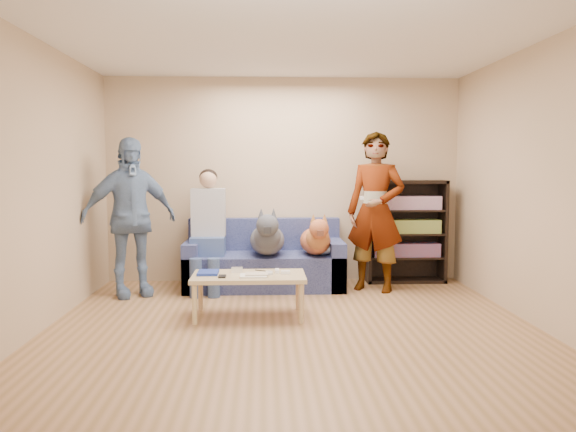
{
  "coord_description": "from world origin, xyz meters",
  "views": [
    {
      "loc": [
        -0.26,
        -4.71,
        1.47
      ],
      "look_at": [
        0.0,
        1.2,
        0.95
      ],
      "focal_mm": 35.0,
      "sensor_mm": 36.0,
      "label": 1
    }
  ],
  "objects_px": {
    "camera_silver": "(237,270)",
    "coffee_table": "(249,279)",
    "sofa": "(264,264)",
    "notebook_blue": "(208,273)",
    "person_seated": "(208,225)",
    "person_standing_left": "(129,217)",
    "bookshelf": "(405,229)",
    "person_standing_right": "(375,212)",
    "dog_tan": "(316,239)",
    "dog_gray": "(267,238)"
  },
  "relations": [
    {
      "from": "camera_silver",
      "to": "coffee_table",
      "type": "distance_m",
      "value": 0.18
    },
    {
      "from": "camera_silver",
      "to": "sofa",
      "type": "height_order",
      "value": "sofa"
    },
    {
      "from": "notebook_blue",
      "to": "person_seated",
      "type": "xyz_separation_m",
      "value": [
        -0.12,
        1.21,
        0.34
      ]
    },
    {
      "from": "person_standing_left",
      "to": "bookshelf",
      "type": "distance_m",
      "value": 3.4
    },
    {
      "from": "person_standing_right",
      "to": "person_seated",
      "type": "bearing_deg",
      "value": -155.92
    },
    {
      "from": "person_standing_right",
      "to": "person_standing_left",
      "type": "height_order",
      "value": "person_standing_right"
    },
    {
      "from": "coffee_table",
      "to": "camera_silver",
      "type": "bearing_deg",
      "value": 135.0
    },
    {
      "from": "sofa",
      "to": "person_seated",
      "type": "relative_size",
      "value": 1.29
    },
    {
      "from": "dog_tan",
      "to": "camera_silver",
      "type": "bearing_deg",
      "value": -130.57
    },
    {
      "from": "person_standing_right",
      "to": "bookshelf",
      "type": "height_order",
      "value": "person_standing_right"
    },
    {
      "from": "notebook_blue",
      "to": "dog_gray",
      "type": "bearing_deg",
      "value": 61.46
    },
    {
      "from": "person_seated",
      "to": "bookshelf",
      "type": "height_order",
      "value": "person_seated"
    },
    {
      "from": "person_seated",
      "to": "coffee_table",
      "type": "distance_m",
      "value": 1.42
    },
    {
      "from": "notebook_blue",
      "to": "camera_silver",
      "type": "relative_size",
      "value": 2.36
    },
    {
      "from": "person_standing_left",
      "to": "camera_silver",
      "type": "relative_size",
      "value": 16.38
    },
    {
      "from": "dog_gray",
      "to": "notebook_blue",
      "type": "bearing_deg",
      "value": -118.54
    },
    {
      "from": "person_standing_right",
      "to": "person_standing_left",
      "type": "distance_m",
      "value": 2.84
    },
    {
      "from": "person_seated",
      "to": "dog_tan",
      "type": "distance_m",
      "value": 1.3
    },
    {
      "from": "person_standing_right",
      "to": "camera_silver",
      "type": "bearing_deg",
      "value": -119.8
    },
    {
      "from": "camera_silver",
      "to": "person_seated",
      "type": "xyz_separation_m",
      "value": [
        -0.4,
        1.14,
        0.33
      ]
    },
    {
      "from": "notebook_blue",
      "to": "person_standing_right",
      "type": "bearing_deg",
      "value": 29.87
    },
    {
      "from": "person_standing_left",
      "to": "sofa",
      "type": "xyz_separation_m",
      "value": [
        1.53,
        0.41,
        -0.62
      ]
    },
    {
      "from": "camera_silver",
      "to": "coffee_table",
      "type": "xyz_separation_m",
      "value": [
        0.12,
        -0.12,
        -0.07
      ]
    },
    {
      "from": "person_standing_left",
      "to": "sofa",
      "type": "relative_size",
      "value": 0.95
    },
    {
      "from": "dog_tan",
      "to": "dog_gray",
      "type": "bearing_deg",
      "value": -177.64
    },
    {
      "from": "notebook_blue",
      "to": "dog_tan",
      "type": "relative_size",
      "value": 0.23
    },
    {
      "from": "person_standing_right",
      "to": "dog_tan",
      "type": "bearing_deg",
      "value": -154.88
    },
    {
      "from": "dog_gray",
      "to": "dog_tan",
      "type": "distance_m",
      "value": 0.58
    },
    {
      "from": "notebook_blue",
      "to": "coffee_table",
      "type": "relative_size",
      "value": 0.24
    },
    {
      "from": "coffee_table",
      "to": "bookshelf",
      "type": "relative_size",
      "value": 0.85
    },
    {
      "from": "person_standing_right",
      "to": "coffee_table",
      "type": "distance_m",
      "value": 1.93
    },
    {
      "from": "person_standing_right",
      "to": "camera_silver",
      "type": "relative_size",
      "value": 17.09
    },
    {
      "from": "person_standing_left",
      "to": "dog_gray",
      "type": "xyz_separation_m",
      "value": [
        1.56,
        0.17,
        -0.26
      ]
    },
    {
      "from": "notebook_blue",
      "to": "person_seated",
      "type": "bearing_deg",
      "value": 95.55
    },
    {
      "from": "person_standing_left",
      "to": "dog_gray",
      "type": "height_order",
      "value": "person_standing_left"
    },
    {
      "from": "sofa",
      "to": "coffee_table",
      "type": "height_order",
      "value": "sofa"
    },
    {
      "from": "sofa",
      "to": "dog_tan",
      "type": "bearing_deg",
      "value": -20.24
    },
    {
      "from": "dog_gray",
      "to": "bookshelf",
      "type": "height_order",
      "value": "bookshelf"
    },
    {
      "from": "sofa",
      "to": "person_seated",
      "type": "distance_m",
      "value": 0.84
    },
    {
      "from": "sofa",
      "to": "coffee_table",
      "type": "relative_size",
      "value": 1.73
    },
    {
      "from": "sofa",
      "to": "bookshelf",
      "type": "distance_m",
      "value": 1.86
    },
    {
      "from": "person_standing_right",
      "to": "person_seated",
      "type": "relative_size",
      "value": 1.28
    },
    {
      "from": "sofa",
      "to": "dog_gray",
      "type": "xyz_separation_m",
      "value": [
        0.03,
        -0.25,
        0.36
      ]
    },
    {
      "from": "bookshelf",
      "to": "dog_gray",
      "type": "bearing_deg",
      "value": -164.7
    },
    {
      "from": "person_standing_right",
      "to": "camera_silver",
      "type": "xyz_separation_m",
      "value": [
        -1.59,
        -1.0,
        -0.5
      ]
    },
    {
      "from": "sofa",
      "to": "dog_gray",
      "type": "bearing_deg",
      "value": -82.34
    },
    {
      "from": "dog_gray",
      "to": "bookshelf",
      "type": "xyz_separation_m",
      "value": [
        1.77,
        0.48,
        0.04
      ]
    },
    {
      "from": "camera_silver",
      "to": "person_standing_right",
      "type": "bearing_deg",
      "value": 32.27
    },
    {
      "from": "dog_tan",
      "to": "person_seated",
      "type": "bearing_deg",
      "value": 175.59
    },
    {
      "from": "notebook_blue",
      "to": "sofa",
      "type": "relative_size",
      "value": 0.14
    }
  ]
}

